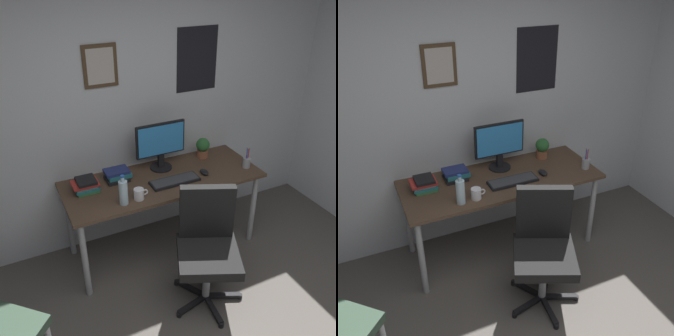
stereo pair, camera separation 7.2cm
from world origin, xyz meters
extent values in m
cube|color=silver|center=(0.00, 2.15, 1.30)|extent=(4.40, 0.08, 2.60)
cube|color=#4C3823|center=(-0.13, 2.11, 1.68)|extent=(0.28, 0.02, 0.34)
cube|color=beige|center=(-0.13, 2.09, 1.68)|extent=(0.22, 0.00, 0.28)
cube|color=black|center=(0.75, 2.11, 1.65)|extent=(0.40, 0.01, 0.56)
cube|color=#4C3828|center=(0.24, 1.74, 0.74)|extent=(1.73, 0.67, 0.03)
cylinder|color=#9EA0A5|center=(-0.56, 1.46, 0.36)|extent=(0.05, 0.05, 0.73)
cylinder|color=#9EA0A5|center=(1.05, 1.46, 0.36)|extent=(0.05, 0.05, 0.73)
cylinder|color=#9EA0A5|center=(-0.56, 2.01, 0.36)|extent=(0.05, 0.05, 0.73)
cylinder|color=#9EA0A5|center=(1.05, 2.01, 0.36)|extent=(0.05, 0.05, 0.73)
cube|color=black|center=(0.27, 0.99, 0.46)|extent=(0.61, 0.61, 0.08)
cube|color=black|center=(0.35, 1.18, 0.72)|extent=(0.41, 0.23, 0.45)
cylinder|color=#9EA0A5|center=(0.27, 0.99, 0.21)|extent=(0.08, 0.08, 0.42)
cube|color=black|center=(0.40, 0.94, 0.04)|extent=(0.27, 0.15, 0.03)
cylinder|color=black|center=(0.53, 0.88, 0.02)|extent=(0.05, 0.05, 0.04)
cube|color=black|center=(0.36, 1.10, 0.04)|extent=(0.22, 0.24, 0.03)
cylinder|color=black|center=(0.46, 1.20, 0.02)|extent=(0.05, 0.05, 0.04)
cube|color=black|center=(0.20, 1.12, 0.04)|extent=(0.18, 0.26, 0.03)
cylinder|color=black|center=(0.13, 1.24, 0.02)|extent=(0.05, 0.05, 0.04)
cube|color=black|center=(0.13, 0.96, 0.04)|extent=(0.28, 0.10, 0.03)
cylinder|color=black|center=(0.00, 0.94, 0.02)|extent=(0.05, 0.05, 0.04)
cube|color=black|center=(0.26, 0.85, 0.04)|extent=(0.07, 0.28, 0.03)
cylinder|color=black|center=(0.24, 0.72, 0.02)|extent=(0.05, 0.05, 0.04)
cylinder|color=#9EA0A5|center=(-1.21, 1.19, 0.20)|extent=(0.05, 0.05, 0.41)
cylinder|color=black|center=(0.30, 1.91, 0.76)|extent=(0.20, 0.20, 0.01)
cube|color=black|center=(0.30, 1.91, 0.83)|extent=(0.05, 0.04, 0.12)
cube|color=black|center=(0.30, 1.92, 1.04)|extent=(0.46, 0.02, 0.30)
cube|color=#338CD8|center=(0.30, 1.90, 1.04)|extent=(0.43, 0.00, 0.27)
cube|color=black|center=(0.30, 1.63, 0.77)|extent=(0.43, 0.15, 0.02)
cube|color=#38383A|center=(0.30, 1.63, 0.78)|extent=(0.41, 0.13, 0.00)
ellipsoid|color=black|center=(0.60, 1.65, 0.77)|extent=(0.06, 0.11, 0.04)
cylinder|color=silver|center=(-0.20, 1.51, 0.86)|extent=(0.07, 0.07, 0.20)
cylinder|color=silver|center=(-0.20, 1.51, 0.98)|extent=(0.03, 0.03, 0.04)
cylinder|color=#2659B2|center=(-0.20, 1.51, 1.00)|extent=(0.03, 0.03, 0.02)
cylinder|color=white|center=(-0.07, 1.52, 0.80)|extent=(0.08, 0.08, 0.09)
torus|color=white|center=(-0.02, 1.52, 0.81)|extent=(0.05, 0.01, 0.05)
cylinder|color=brown|center=(0.75, 1.93, 0.79)|extent=(0.11, 0.11, 0.07)
sphere|color=#2D6B33|center=(0.75, 1.93, 0.89)|extent=(0.13, 0.13, 0.13)
ellipsoid|color=#287A38|center=(0.72, 1.96, 0.89)|extent=(0.07, 0.08, 0.02)
ellipsoid|color=#287A38|center=(0.78, 1.96, 0.89)|extent=(0.07, 0.08, 0.02)
ellipsoid|color=#287A38|center=(0.73, 1.90, 0.91)|extent=(0.08, 0.07, 0.02)
cylinder|color=#9EA0A5|center=(1.01, 1.58, 0.80)|extent=(0.07, 0.07, 0.09)
cylinder|color=#263FBF|center=(1.00, 1.58, 0.88)|extent=(0.01, 0.01, 0.13)
cylinder|color=red|center=(1.01, 1.58, 0.88)|extent=(0.01, 0.01, 0.13)
cylinder|color=black|center=(1.01, 1.59, 0.88)|extent=(0.01, 0.01, 0.13)
cylinder|color=#9EA0A5|center=(1.02, 1.58, 0.89)|extent=(0.01, 0.03, 0.14)
cylinder|color=#9EA0A5|center=(1.00, 1.58, 0.89)|extent=(0.01, 0.02, 0.14)
cube|color=#33723F|center=(-0.41, 1.80, 0.77)|extent=(0.18, 0.12, 0.02)
cube|color=#26727A|center=(-0.41, 1.82, 0.79)|extent=(0.20, 0.16, 0.02)
cube|color=gray|center=(-0.42, 1.81, 0.81)|extent=(0.17, 0.11, 0.02)
cube|color=#B22D28|center=(-0.42, 1.82, 0.83)|extent=(0.21, 0.16, 0.02)
cube|color=black|center=(-0.41, 1.82, 0.85)|extent=(0.15, 0.17, 0.02)
cube|color=black|center=(-0.13, 1.88, 0.77)|extent=(0.19, 0.17, 0.02)
cube|color=#26727A|center=(-0.11, 1.88, 0.80)|extent=(0.20, 0.12, 0.03)
cube|color=navy|center=(-0.12, 1.90, 0.83)|extent=(0.21, 0.15, 0.03)
camera|label=1|loc=(-0.93, -0.80, 2.40)|focal=39.92mm
camera|label=2|loc=(-0.87, -0.83, 2.40)|focal=39.92mm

